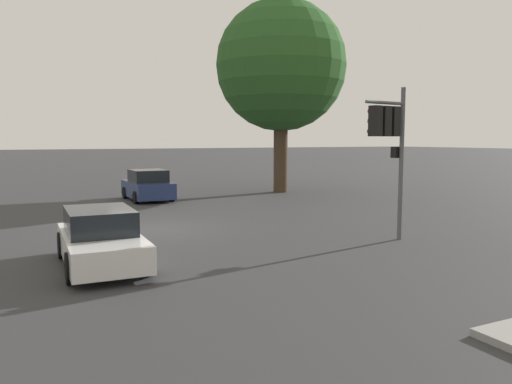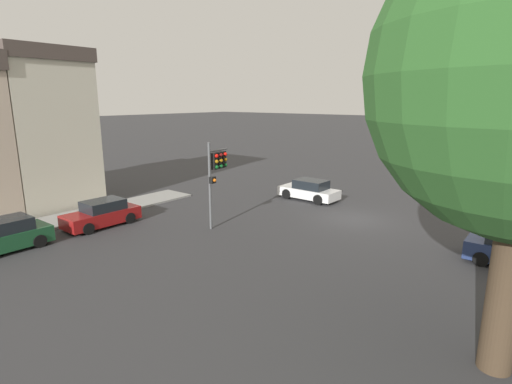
% 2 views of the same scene
% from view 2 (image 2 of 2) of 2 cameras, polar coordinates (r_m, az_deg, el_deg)
% --- Properties ---
extents(ground_plane, '(300.00, 300.00, 0.00)m').
position_cam_2_polar(ground_plane, '(24.43, 13.68, -3.74)').
color(ground_plane, '#333335').
extents(traffic_signal, '(0.74, 1.78, 4.74)m').
position_cam_2_polar(traffic_signal, '(21.73, -5.64, 3.63)').
color(traffic_signal, '#515456').
rests_on(traffic_signal, ground_plane).
extents(crossing_car_1, '(4.26, 1.97, 1.43)m').
position_cam_2_polar(crossing_car_1, '(28.33, 7.62, 0.25)').
color(crossing_car_1, silver).
rests_on(crossing_car_1, ground_plane).
extents(parked_car_0, '(1.86, 4.06, 1.45)m').
position_cam_2_polar(parked_car_0, '(23.89, -21.14, -2.94)').
color(parked_car_0, maroon).
rests_on(parked_car_0, ground_plane).
extents(parked_car_1, '(1.91, 3.87, 1.51)m').
position_cam_2_polar(parked_car_1, '(22.08, -32.26, -5.34)').
color(parked_car_1, '#194728').
rests_on(parked_car_1, ground_plane).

